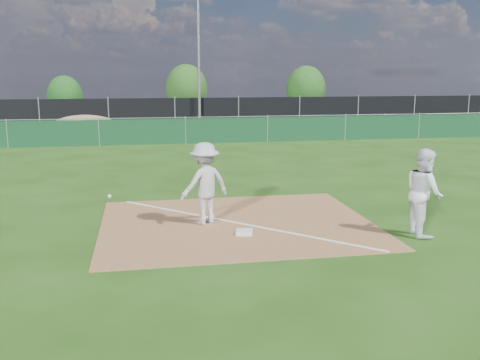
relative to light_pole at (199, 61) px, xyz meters
name	(u,v)px	position (x,y,z in m)	size (l,w,h in m)	color
ground	(196,160)	(-1.50, -12.70, -4.00)	(90.00, 90.00, 0.00)	#1F470F
infield_dirt	(237,223)	(-1.50, -21.70, -3.99)	(6.00, 5.00, 0.02)	#8E6039
foul_line	(237,223)	(-1.50, -21.70, -3.98)	(0.08, 7.00, 0.01)	white
green_fence	(186,131)	(-1.50, -7.70, -3.40)	(44.00, 0.05, 1.20)	#0E361C
dirt_mound	(84,126)	(-6.50, -4.20, -3.42)	(3.38, 2.60, 1.17)	#9D7C4B
black_fence	(175,113)	(-1.50, 0.30, -3.10)	(46.00, 0.04, 1.80)	black
parking_lot	(171,120)	(-1.50, 5.30, -4.00)	(46.00, 9.00, 0.01)	black
light_pole	(199,61)	(0.00, 0.00, 0.00)	(0.16, 0.16, 8.00)	slate
first_base	(244,232)	(-1.49, -22.54, -3.94)	(0.34, 0.34, 0.07)	white
play_at_first	(205,183)	(-2.20, -21.58, -3.07)	(2.78, 1.11, 1.82)	silver
runner	(424,192)	(2.16, -23.19, -3.09)	(0.88, 0.69, 1.82)	white
car_left	(77,112)	(-7.80, 4.12, -3.23)	(1.78, 4.44, 1.51)	#A0A2A7
car_mid	(165,111)	(-1.92, 4.79, -3.27)	(1.51, 4.34, 1.43)	black
car_right	(248,109)	(4.13, 5.42, -3.26)	(2.03, 5.00, 1.45)	black
tree_left	(65,96)	(-9.28, 9.89, -2.39)	(2.64, 2.64, 3.13)	#382316
tree_mid	(186,89)	(0.10, 10.81, -1.94)	(3.38, 3.38, 4.01)	#382316
tree_right	(306,89)	(10.12, 10.63, -1.99)	(3.30, 3.30, 3.91)	#382316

